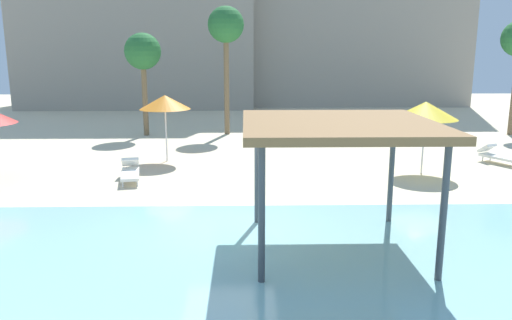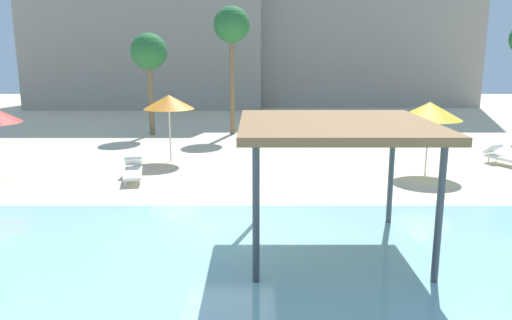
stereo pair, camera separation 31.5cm
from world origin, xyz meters
The scene contains 9 objects.
ground_plane centered at (0.00, 0.00, 0.00)m, with size 80.00×80.00×0.00m, color beige.
shade_pavilion centered at (2.49, -1.69, 2.79)m, with size 4.21×4.21×2.98m.
beach_umbrella_yellow_0 centered at (7.01, 5.50, 2.35)m, with size 2.32×2.32×2.67m.
beach_umbrella_orange_4 centered at (-2.81, 7.82, 2.44)m, with size 2.07×2.07×2.72m.
lounge_chair_0 centered at (-3.62, 4.68, 0.33)m, with size 0.96×1.98×0.74m.
lounge_chair_3 centered at (10.68, 7.04, 0.33)m, with size 1.41×1.96×0.74m.
palm_tree_0 centered at (-4.88, 14.30, 4.33)m, with size 1.90×1.90×5.38m.
palm_tree_1 centered at (-0.55, 14.60, 5.62)m, with size 1.90×1.90×6.75m.
hotel_block_1 centered at (9.09, 31.57, 8.62)m, with size 18.80×8.72×17.24m, color #9E9384.
Camera 1 is at (0.42, -12.64, 4.51)m, focal length 35.38 mm.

